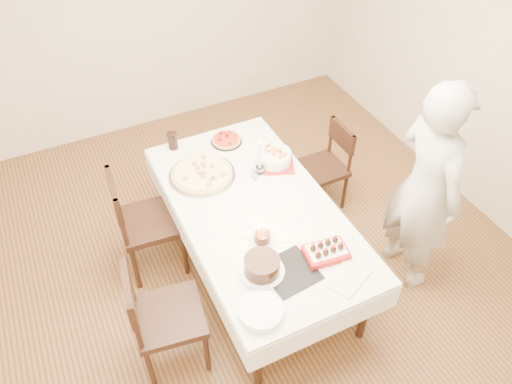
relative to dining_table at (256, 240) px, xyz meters
name	(u,v)px	position (x,y,z in m)	size (l,w,h in m)	color
floor	(258,265)	(0.03, 0.02, -0.38)	(5.00, 5.00, 0.00)	#4E2F1A
wall_back	(151,7)	(0.03, 2.52, 0.98)	(4.50, 0.04, 2.70)	beige
wall_right	(500,71)	(2.28, 0.02, 0.98)	(0.04, 5.00, 2.70)	beige
dining_table	(256,240)	(0.00, 0.00, 0.00)	(1.14, 2.14, 0.75)	silver
chair_right_savory	(322,168)	(0.92, 0.48, 0.06)	(0.44, 0.44, 0.87)	black
chair_left_savory	(150,222)	(-0.74, 0.44, 0.14)	(0.53, 0.53, 1.03)	black
chair_left_dessert	(169,316)	(-0.89, -0.46, 0.12)	(0.51, 0.51, 1.00)	black
person	(425,189)	(1.15, -0.54, 0.55)	(0.68, 0.44, 1.85)	beige
pizza_white	(202,174)	(-0.24, 0.53, 0.40)	(0.55, 0.55, 0.04)	beige
pizza_pepperoni	(226,140)	(0.12, 0.86, 0.40)	(0.28, 0.28, 0.04)	red
red_placemat	(278,165)	(0.39, 0.37, 0.38)	(0.26, 0.26, 0.01)	#B21E1E
pasta_bowl	(274,157)	(0.38, 0.43, 0.43)	(0.29, 0.29, 0.09)	white
taper_candle	(260,157)	(0.21, 0.36, 0.54)	(0.07, 0.07, 0.34)	white
shaker_pair	(255,176)	(0.14, 0.29, 0.41)	(0.07, 0.07, 0.08)	white
cola_glass	(173,141)	(-0.33, 0.98, 0.45)	(0.09, 0.09, 0.16)	black
layer_cake	(262,266)	(-0.23, -0.57, 0.44)	(0.31, 0.31, 0.12)	black
cake_board	(290,272)	(-0.06, -0.66, 0.38)	(0.34, 0.34, 0.01)	black
birthday_cake	(262,234)	(-0.11, -0.32, 0.45)	(0.12, 0.12, 0.13)	#3E1A11
strawberry_box	(326,252)	(0.24, -0.64, 0.41)	(0.30, 0.20, 0.07)	#AC1315
box_lid	(348,278)	(0.27, -0.87, 0.38)	(0.30, 0.20, 0.03)	beige
plate_stack	(261,312)	(-0.39, -0.87, 0.40)	(0.29, 0.29, 0.06)	white
china_plate	(259,275)	(-0.26, -0.59, 0.38)	(0.26, 0.26, 0.01)	white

